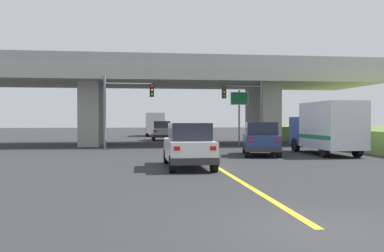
{
  "coord_description": "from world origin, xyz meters",
  "views": [
    {
      "loc": [
        -3.52,
        -7.84,
        2.16
      ],
      "look_at": [
        -0.21,
        18.36,
        1.77
      ],
      "focal_mm": 39.37,
      "sensor_mm": 36.0,
      "label": 1
    }
  ],
  "objects_px": {
    "suv_crossing": "(261,139)",
    "semi_truck_distant": "(155,124)",
    "traffic_signal_farside": "(122,101)",
    "suv_lead": "(188,145)",
    "traffic_signal_nearside": "(248,103)",
    "box_truck": "(327,128)",
    "highway_sign": "(239,105)",
    "sedan_oncoming": "(161,131)"
  },
  "relations": [
    {
      "from": "suv_crossing",
      "to": "highway_sign",
      "type": "relative_size",
      "value": 1.0
    },
    {
      "from": "suv_crossing",
      "to": "box_truck",
      "type": "xyz_separation_m",
      "value": [
        4.22,
        0.09,
        0.66
      ]
    },
    {
      "from": "box_truck",
      "to": "semi_truck_distant",
      "type": "relative_size",
      "value": 0.93
    },
    {
      "from": "box_truck",
      "to": "sedan_oncoming",
      "type": "relative_size",
      "value": 1.49
    },
    {
      "from": "highway_sign",
      "to": "semi_truck_distant",
      "type": "relative_size",
      "value": 0.66
    },
    {
      "from": "suv_crossing",
      "to": "semi_truck_distant",
      "type": "height_order",
      "value": "semi_truck_distant"
    },
    {
      "from": "traffic_signal_nearside",
      "to": "traffic_signal_farside",
      "type": "xyz_separation_m",
      "value": [
        -9.66,
        -0.69,
        0.06
      ]
    },
    {
      "from": "sedan_oncoming",
      "to": "traffic_signal_farside",
      "type": "bearing_deg",
      "value": -105.7
    },
    {
      "from": "sedan_oncoming",
      "to": "traffic_signal_farside",
      "type": "xyz_separation_m",
      "value": [
        -3.56,
        -12.67,
        2.5
      ]
    },
    {
      "from": "traffic_signal_farside",
      "to": "semi_truck_distant",
      "type": "relative_size",
      "value": 0.77
    },
    {
      "from": "semi_truck_distant",
      "to": "suv_crossing",
      "type": "bearing_deg",
      "value": -80.52
    },
    {
      "from": "suv_crossing",
      "to": "traffic_signal_farside",
      "type": "xyz_separation_m",
      "value": [
        -8.51,
        6.81,
        2.5
      ]
    },
    {
      "from": "suv_crossing",
      "to": "traffic_signal_farside",
      "type": "bearing_deg",
      "value": 153.25
    },
    {
      "from": "suv_crossing",
      "to": "traffic_signal_nearside",
      "type": "height_order",
      "value": "traffic_signal_nearside"
    },
    {
      "from": "sedan_oncoming",
      "to": "traffic_signal_farside",
      "type": "relative_size",
      "value": 0.82
    },
    {
      "from": "traffic_signal_farside",
      "to": "semi_truck_distant",
      "type": "height_order",
      "value": "traffic_signal_farside"
    },
    {
      "from": "traffic_signal_farside",
      "to": "traffic_signal_nearside",
      "type": "bearing_deg",
      "value": 4.11
    },
    {
      "from": "highway_sign",
      "to": "semi_truck_distant",
      "type": "height_order",
      "value": "highway_sign"
    },
    {
      "from": "suv_crossing",
      "to": "highway_sign",
      "type": "height_order",
      "value": "highway_sign"
    },
    {
      "from": "suv_lead",
      "to": "sedan_oncoming",
      "type": "distance_m",
      "value": 25.34
    },
    {
      "from": "suv_lead",
      "to": "highway_sign",
      "type": "distance_m",
      "value": 16.87
    },
    {
      "from": "suv_lead",
      "to": "traffic_signal_nearside",
      "type": "relative_size",
      "value": 0.9
    },
    {
      "from": "traffic_signal_farside",
      "to": "highway_sign",
      "type": "relative_size",
      "value": 1.17
    },
    {
      "from": "box_truck",
      "to": "semi_truck_distant",
      "type": "distance_m",
      "value": 32.56
    },
    {
      "from": "suv_lead",
      "to": "highway_sign",
      "type": "xyz_separation_m",
      "value": [
        6.1,
        15.54,
        2.37
      ]
    },
    {
      "from": "box_truck",
      "to": "highway_sign",
      "type": "bearing_deg",
      "value": 108.47
    },
    {
      "from": "box_truck",
      "to": "traffic_signal_farside",
      "type": "relative_size",
      "value": 1.21
    },
    {
      "from": "semi_truck_distant",
      "to": "traffic_signal_farside",
      "type": "bearing_deg",
      "value": -97.67
    },
    {
      "from": "suv_crossing",
      "to": "box_truck",
      "type": "relative_size",
      "value": 0.7
    },
    {
      "from": "box_truck",
      "to": "semi_truck_distant",
      "type": "xyz_separation_m",
      "value": [
        -9.44,
        31.16,
        -0.07
      ]
    },
    {
      "from": "suv_crossing",
      "to": "sedan_oncoming",
      "type": "distance_m",
      "value": 20.1
    },
    {
      "from": "semi_truck_distant",
      "to": "traffic_signal_nearside",
      "type": "bearing_deg",
      "value": -74.98
    },
    {
      "from": "highway_sign",
      "to": "suv_crossing",
      "type": "bearing_deg",
      "value": -95.99
    },
    {
      "from": "suv_crossing",
      "to": "traffic_signal_nearside",
      "type": "xyz_separation_m",
      "value": [
        1.15,
        7.51,
        2.44
      ]
    },
    {
      "from": "suv_lead",
      "to": "box_truck",
      "type": "height_order",
      "value": "box_truck"
    },
    {
      "from": "suv_lead",
      "to": "suv_crossing",
      "type": "xyz_separation_m",
      "value": [
        5.09,
        5.85,
        -0.0
      ]
    },
    {
      "from": "box_truck",
      "to": "traffic_signal_nearside",
      "type": "distance_m",
      "value": 8.22
    },
    {
      "from": "suv_crossing",
      "to": "traffic_signal_nearside",
      "type": "bearing_deg",
      "value": 93.2
    },
    {
      "from": "traffic_signal_nearside",
      "to": "traffic_signal_farside",
      "type": "relative_size",
      "value": 0.99
    },
    {
      "from": "semi_truck_distant",
      "to": "highway_sign",
      "type": "bearing_deg",
      "value": -73.86
    },
    {
      "from": "suv_lead",
      "to": "box_truck",
      "type": "relative_size",
      "value": 0.73
    },
    {
      "from": "box_truck",
      "to": "sedan_oncoming",
      "type": "height_order",
      "value": "box_truck"
    }
  ]
}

